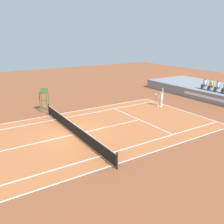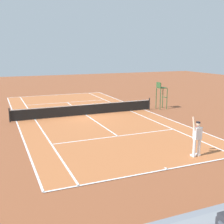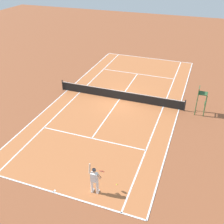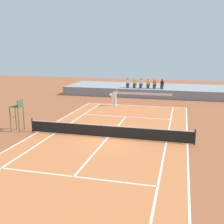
% 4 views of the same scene
% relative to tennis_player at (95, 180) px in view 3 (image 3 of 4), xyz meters
% --- Properties ---
extents(ground_plane, '(80.00, 80.00, 0.00)m').
position_rel_tennis_player_xyz_m(ground_plane, '(2.25, -11.06, -0.99)').
color(ground_plane, brown).
extents(court, '(11.08, 23.88, 0.03)m').
position_rel_tennis_player_xyz_m(court, '(2.25, -11.06, -0.98)').
color(court, '#B76638').
rests_on(court, ground).
extents(net, '(11.98, 0.10, 1.07)m').
position_rel_tennis_player_xyz_m(net, '(2.25, -11.06, -0.47)').
color(net, black).
rests_on(net, ground).
extents(tennis_player, '(0.76, 0.66, 2.08)m').
position_rel_tennis_player_xyz_m(tennis_player, '(0.00, 0.00, 0.00)').
color(tennis_player, white).
rests_on(tennis_player, ground).
extents(tennis_ball, '(0.07, 0.07, 0.07)m').
position_rel_tennis_player_xyz_m(tennis_ball, '(-0.98, -0.97, -0.96)').
color(tennis_ball, '#D1E533').
rests_on(tennis_ball, ground).
extents(umpire_chair, '(0.77, 0.77, 2.44)m').
position_rel_tennis_player_xyz_m(umpire_chair, '(-4.88, -11.06, 0.56)').
color(umpire_chair, '#2D562D').
rests_on(umpire_chair, ground).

